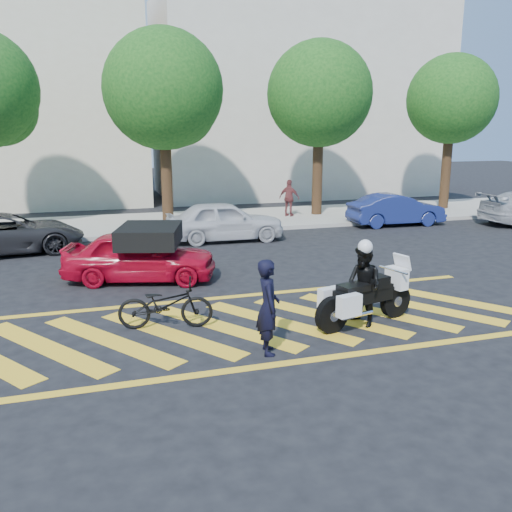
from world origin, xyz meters
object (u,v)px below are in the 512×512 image
object	(u,v)px
officer_bike	(268,307)
red_convertible	(140,256)
parked_mid_right	(225,221)
parked_right	(396,210)
parked_mid_left	(7,233)
officer_moto	(363,286)
police_motorcycle	(364,297)
bicycle	(165,304)

from	to	relation	value
officer_bike	red_convertible	distance (m)	5.57
parked_mid_right	parked_right	xyz separation A→B (m)	(7.32, 0.97, -0.06)
parked_mid_left	parked_mid_right	size ratio (longest dim) A/B	1.12
officer_bike	officer_moto	bearing A→B (deg)	-62.77
police_motorcycle	parked_mid_left	xyz separation A→B (m)	(-7.55, 8.95, 0.06)
officer_bike	parked_right	world-z (taller)	officer_bike
officer_bike	parked_mid_left	xyz separation A→B (m)	(-5.31, 9.69, -0.21)
police_motorcycle	parked_right	world-z (taller)	parked_right
bicycle	police_motorcycle	distance (m)	3.89
parked_mid_right	parked_right	world-z (taller)	parked_mid_right
parked_mid_left	officer_bike	bearing A→B (deg)	-158.82
officer_moto	parked_right	world-z (taller)	officer_moto
police_motorcycle	parked_mid_left	bearing A→B (deg)	115.43
red_convertible	parked_right	size ratio (longest dim) A/B	0.99
officer_bike	parked_mid_right	xyz separation A→B (m)	(1.61, 9.61, -0.14)
officer_bike	bicycle	size ratio (longest dim) A/B	0.92
officer_bike	red_convertible	xyz separation A→B (m)	(-1.67, 5.31, -0.19)
police_motorcycle	bicycle	bearing A→B (deg)	150.47
officer_bike	officer_moto	size ratio (longest dim) A/B	1.05
police_motorcycle	parked_mid_left	world-z (taller)	parked_mid_left
bicycle	parked_right	size ratio (longest dim) A/B	0.48
bicycle	parked_mid_left	world-z (taller)	parked_mid_left
bicycle	officer_moto	size ratio (longest dim) A/B	1.14
bicycle	officer_moto	world-z (taller)	officer_moto
police_motorcycle	parked_mid_right	bearing A→B (deg)	79.35
officer_moto	red_convertible	distance (m)	5.99
officer_moto	parked_mid_right	size ratio (longest dim) A/B	0.39
red_convertible	parked_mid_left	world-z (taller)	red_convertible
police_motorcycle	parked_mid_left	size ratio (longest dim) A/B	0.52
parked_mid_right	parked_mid_left	bearing A→B (deg)	91.26
police_motorcycle	red_convertible	world-z (taller)	red_convertible
parked_mid_left	parked_mid_right	world-z (taller)	parked_mid_right
officer_moto	parked_mid_right	distance (m)	8.88
officer_bike	red_convertible	size ratio (longest dim) A/B	0.44
officer_bike	bicycle	xyz separation A→B (m)	(-1.53, 1.73, -0.36)
red_convertible	parked_mid_right	size ratio (longest dim) A/B	0.94
bicycle	parked_right	world-z (taller)	parked_right
bicycle	parked_mid_left	distance (m)	8.81
bicycle	parked_mid_right	xyz separation A→B (m)	(3.13, 7.88, 0.21)
officer_bike	parked_mid_left	world-z (taller)	officer_bike
parked_right	bicycle	bearing A→B (deg)	132.20
officer_moto	parked_mid_left	xyz separation A→B (m)	(-7.53, 8.95, -0.17)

